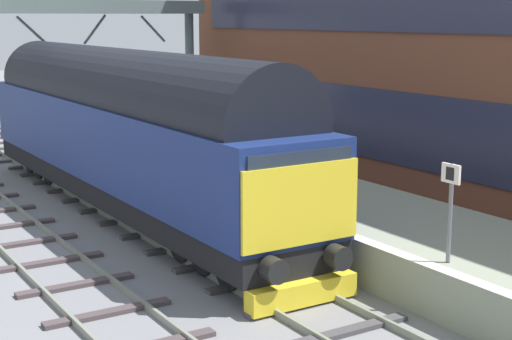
% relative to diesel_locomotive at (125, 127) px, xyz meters
% --- Properties ---
extents(ground_plane, '(140.00, 140.00, 0.00)m').
position_rel_diesel_locomotive_xyz_m(ground_plane, '(-0.00, -7.11, -2.48)').
color(ground_plane, slate).
rests_on(ground_plane, ground).
extents(track_main, '(2.50, 60.00, 0.15)m').
position_rel_diesel_locomotive_xyz_m(track_main, '(-0.00, -7.11, -2.42)').
color(track_main, gray).
rests_on(track_main, ground).
extents(track_adjacent_west, '(2.50, 60.00, 0.15)m').
position_rel_diesel_locomotive_xyz_m(track_adjacent_west, '(-3.37, -7.11, -2.42)').
color(track_adjacent_west, gray).
rests_on(track_adjacent_west, ground).
extents(station_platform, '(4.00, 44.00, 1.01)m').
position_rel_diesel_locomotive_xyz_m(station_platform, '(3.60, -7.11, -1.98)').
color(station_platform, gray).
rests_on(station_platform, ground).
extents(diesel_locomotive, '(2.74, 17.66, 4.68)m').
position_rel_diesel_locomotive_xyz_m(diesel_locomotive, '(0.00, 0.00, 0.00)').
color(diesel_locomotive, black).
rests_on(diesel_locomotive, ground).
extents(platform_number_sign, '(0.10, 0.44, 1.88)m').
position_rel_diesel_locomotive_xyz_m(platform_number_sign, '(2.12, -10.39, -0.22)').
color(platform_number_sign, slate).
rests_on(platform_number_sign, station_platform).
extents(waiting_passenger, '(0.43, 0.49, 1.64)m').
position_rel_diesel_locomotive_xyz_m(waiting_passenger, '(2.61, -5.17, -0.49)').
color(waiting_passenger, '#372A33').
rests_on(waiting_passenger, station_platform).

